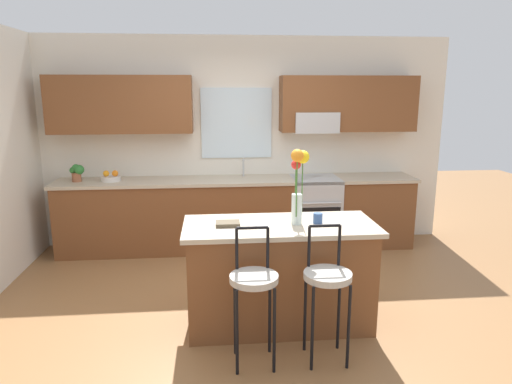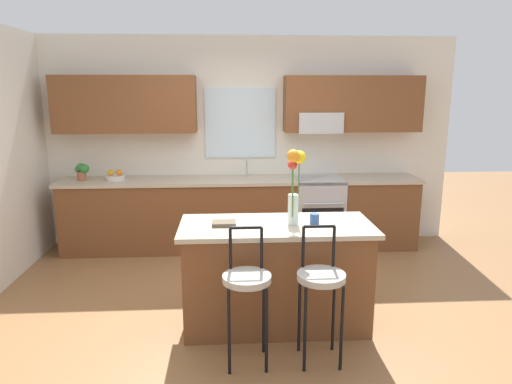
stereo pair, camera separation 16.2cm
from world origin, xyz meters
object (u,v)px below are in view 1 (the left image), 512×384
Objects in this scene: bar_stool_middle at (327,281)px; cookbook at (228,224)px; oven_range at (315,212)px; mug_ceramic at (318,218)px; kitchen_island at (279,274)px; fruit_bowl_oranges at (111,178)px; potted_plant_small at (77,172)px; bar_stool_near at (254,284)px; flower_vase at (298,179)px.

bar_stool_middle is 0.96m from cookbook.
cookbook is (-1.20, -2.03, 0.48)m from oven_range.
bar_stool_middle is (-0.48, -2.59, 0.18)m from oven_range.
kitchen_island is at bearing 177.46° from mug_ceramic.
fruit_bowl_oranges reaches higher than kitchen_island.
bar_stool_middle is 3.64m from potted_plant_small.
oven_range is 2.16m from kitchen_island.
potted_plant_small is (-2.50, 2.62, 0.41)m from bar_stool_middle.
bar_stool_near is at bearing -59.46° from fruit_bowl_oranges.
potted_plant_small is at bearing -179.63° from fruit_bowl_oranges.
oven_range and kitchen_island have the same top height.
mug_ceramic is at bearing 85.21° from bar_stool_middle.
mug_ceramic is (-0.44, -2.03, 0.51)m from oven_range.
fruit_bowl_oranges is at bearing 0.37° from potted_plant_small.
mug_ceramic is (0.32, -0.01, 0.50)m from kitchen_island.
flower_vase is at bearing -177.89° from mug_ceramic.
mug_ceramic is 3.27m from potted_plant_small.
oven_range is 10.22× the size of mug_ceramic.
flower_vase is 0.38m from mug_ceramic.
flower_vase reaches higher than kitchen_island.
bar_stool_near is at bearing -53.36° from potted_plant_small.
kitchen_island is 3.07m from potted_plant_small.
oven_range is 2.64m from bar_stool_middle.
kitchen_island is 0.60m from mug_ceramic.
kitchen_island is 0.65m from cookbook.
oven_range is 0.88× the size of bar_stool_middle.
kitchen_island is at bearing -42.59° from potted_plant_small.
bar_stool_near reaches higher than kitchen_island.
potted_plant_small is at bearing 130.97° from cookbook.
oven_range is at bearing 79.46° from bar_stool_middle.
mug_ceramic is 2.97m from fruit_bowl_oranges.
potted_plant_small is (-2.22, 2.04, 0.58)m from kitchen_island.
bar_stool_middle reaches higher than mug_ceramic.
cookbook is 0.83× the size of fruit_bowl_oranges.
mug_ceramic is at bearing -2.54° from kitchen_island.
potted_plant_small reaches higher than bar_stool_middle.
fruit_bowl_oranges is at bearing 131.68° from kitchen_island.
kitchen_island is 0.66m from bar_stool_middle.
flower_vase reaches higher than bar_stool_middle.
oven_range is at bearing 77.91° from mug_ceramic.
bar_stool_near is 4.34× the size of fruit_bowl_oranges.
bar_stool_middle is at bearing -51.34° from fruit_bowl_oranges.
flower_vase is (0.15, -0.02, 0.84)m from kitchen_island.
flower_vase is 2.96× the size of potted_plant_small.
fruit_bowl_oranges is (-2.10, 2.62, 0.33)m from bar_stool_middle.
mug_ceramic is at bearing -102.09° from oven_range.
kitchen_island is at bearing -110.56° from oven_range.
flower_vase is (-0.13, 0.55, 0.67)m from bar_stool_middle.
fruit_bowl_oranges is 0.41m from potted_plant_small.
bar_stool_middle reaches higher than oven_range.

